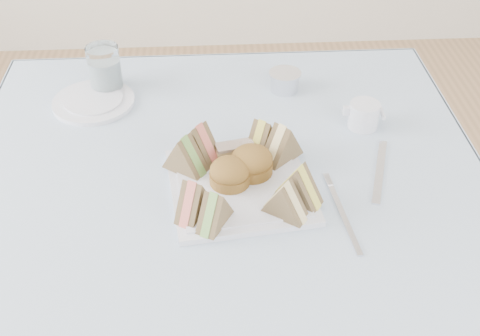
{
  "coord_description": "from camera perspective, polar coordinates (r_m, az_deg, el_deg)",
  "views": [
    {
      "loc": [
        -0.02,
        -0.86,
        1.48
      ],
      "look_at": [
        0.03,
        -0.01,
        0.8
      ],
      "focal_mm": 45.0,
      "sensor_mm": 36.0,
      "label": 1
    }
  ],
  "objects": [
    {
      "name": "sandwich_bl_b",
      "position": [
        1.16,
        -3.85,
        2.55
      ],
      "size": [
        0.09,
        0.09,
        0.08
      ],
      "primitive_type": null,
      "rotation": [
        0.0,
        0.0,
        2.41
      ],
      "color": "brown",
      "rests_on": "serving_plate"
    },
    {
      "name": "sandwich_fr_a",
      "position": [
        1.06,
        5.58,
        -1.44
      ],
      "size": [
        0.09,
        0.08,
        0.08
      ],
      "primitive_type": null,
      "rotation": [
        0.0,
        0.0,
        -0.63
      ],
      "color": "brown",
      "rests_on": "serving_plate"
    },
    {
      "name": "sandwich_br_b",
      "position": [
        1.17,
        2.09,
        3.08
      ],
      "size": [
        0.08,
        0.09,
        0.07
      ],
      "primitive_type": null,
      "rotation": [
        0.0,
        0.0,
        -2.21
      ],
      "color": "brown",
      "rests_on": "serving_plate"
    },
    {
      "name": "side_plate",
      "position": [
        1.39,
        -13.71,
        6.12
      ],
      "size": [
        0.23,
        0.23,
        0.01
      ],
      "primitive_type": "cylinder",
      "rotation": [
        0.0,
        0.0,
        -0.31
      ],
      "color": "silver",
      "rests_on": "tablecloth"
    },
    {
      "name": "water_glass",
      "position": [
        1.41,
        -12.7,
        9.14
      ],
      "size": [
        0.09,
        0.09,
        0.11
      ],
      "primitive_type": "cylinder",
      "rotation": [
        0.0,
        0.0,
        -0.29
      ],
      "color": "white",
      "rests_on": "tablecloth"
    },
    {
      "name": "tablecloth",
      "position": [
        1.13,
        -1.5,
        -1.67
      ],
      "size": [
        1.02,
        1.02,
        0.01
      ],
      "primitive_type": "cube",
      "color": "silver",
      "rests_on": "table"
    },
    {
      "name": "sandwich_fr_b",
      "position": [
        1.03,
        4.31,
        -2.91
      ],
      "size": [
        0.09,
        0.08,
        0.07
      ],
      "primitive_type": null,
      "rotation": [
        0.0,
        0.0,
        -0.61
      ],
      "color": "brown",
      "rests_on": "serving_plate"
    },
    {
      "name": "table",
      "position": [
        1.41,
        -1.24,
        -13.28
      ],
      "size": [
        0.9,
        0.9,
        0.74
      ],
      "primitive_type": "cube",
      "color": "brown",
      "rests_on": "floor"
    },
    {
      "name": "pastry_slice",
      "position": [
        1.16,
        -0.49,
        1.59
      ],
      "size": [
        0.08,
        0.04,
        0.03
      ],
      "primitive_type": "cube",
      "rotation": [
        0.0,
        0.0,
        0.21
      ],
      "color": "tan",
      "rests_on": "serving_plate"
    },
    {
      "name": "sandwich_fl_a",
      "position": [
        1.04,
        -4.46,
        -2.79
      ],
      "size": [
        0.07,
        0.09,
        0.07
      ],
      "primitive_type": null,
      "rotation": [
        0.0,
        0.0,
        1.07
      ],
      "color": "brown",
      "rests_on": "serving_plate"
    },
    {
      "name": "tea_strainer",
      "position": [
        1.4,
        4.26,
        8.13
      ],
      "size": [
        0.1,
        0.1,
        0.04
      ],
      "primitive_type": "cylinder",
      "rotation": [
        0.0,
        0.0,
        0.34
      ],
      "color": "silver",
      "rests_on": "tablecloth"
    },
    {
      "name": "sandwich_br_a",
      "position": [
        1.15,
        4.0,
        2.47
      ],
      "size": [
        0.09,
        0.09,
        0.08
      ],
      "primitive_type": null,
      "rotation": [
        0.0,
        0.0,
        -2.4
      ],
      "color": "brown",
      "rests_on": "serving_plate"
    },
    {
      "name": "sandwich_fl_b",
      "position": [
        1.02,
        -2.42,
        -3.82
      ],
      "size": [
        0.07,
        0.08,
        0.07
      ],
      "primitive_type": null,
      "rotation": [
        0.0,
        0.0,
        1.04
      ],
      "color": "brown",
      "rests_on": "serving_plate"
    },
    {
      "name": "scone_left",
      "position": [
        1.1,
        -0.98,
        -0.47
      ],
      "size": [
        0.09,
        0.09,
        0.05
      ],
      "primitive_type": "cylinder",
      "rotation": [
        0.0,
        0.0,
        0.25
      ],
      "color": "olive",
      "rests_on": "serving_plate"
    },
    {
      "name": "scone_right",
      "position": [
        1.12,
        1.11,
        0.58
      ],
      "size": [
        0.11,
        0.11,
        0.05
      ],
      "primitive_type": "cylinder",
      "rotation": [
        0.0,
        0.0,
        0.58
      ],
      "color": "olive",
      "rests_on": "serving_plate"
    },
    {
      "name": "fork",
      "position": [
        1.08,
        9.88,
        -4.76
      ],
      "size": [
        0.03,
        0.18,
        0.0
      ],
      "primitive_type": "cube",
      "rotation": [
        0.0,
        0.0,
        0.1
      ],
      "color": "silver",
      "rests_on": "tablecloth"
    },
    {
      "name": "creamer_jug",
      "position": [
        1.29,
        11.66,
        4.93
      ],
      "size": [
        0.07,
        0.07,
        0.06
      ],
      "primitive_type": "cylinder",
      "rotation": [
        0.0,
        0.0,
        -0.06
      ],
      "color": "silver",
      "rests_on": "tablecloth"
    },
    {
      "name": "sandwich_bl_a",
      "position": [
        1.13,
        -5.25,
        1.39
      ],
      "size": [
        0.09,
        0.08,
        0.08
      ],
      "primitive_type": null,
      "rotation": [
        0.0,
        0.0,
        2.51
      ],
      "color": "brown",
      "rests_on": "serving_plate"
    },
    {
      "name": "knife",
      "position": [
        1.19,
        13.1,
        -0.28
      ],
      "size": [
        0.07,
        0.19,
        0.0
      ],
      "primitive_type": "cube",
      "rotation": [
        0.0,
        0.0,
        -0.31
      ],
      "color": "silver",
      "rests_on": "tablecloth"
    },
    {
      "name": "serving_plate",
      "position": [
        1.12,
        0.0,
        -1.75
      ],
      "size": [
        0.29,
        0.29,
        0.01
      ],
      "primitive_type": "cube",
      "rotation": [
        0.0,
        0.0,
        0.13
      ],
      "color": "silver",
      "rests_on": "tablecloth"
    }
  ]
}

